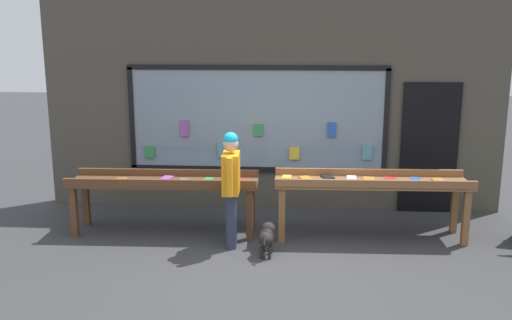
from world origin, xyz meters
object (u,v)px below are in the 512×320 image
(display_table_left, at_px, (164,185))
(small_dog, at_px, (267,236))
(display_table_right, at_px, (372,186))
(person_browsing, at_px, (231,182))

(display_table_left, relative_size, small_dog, 4.98)
(display_table_right, relative_size, small_dog, 4.99)
(display_table_right, relative_size, person_browsing, 1.72)
(display_table_right, xyz_separation_m, small_dog, (-1.43, -0.79, -0.49))
(display_table_right, distance_m, small_dog, 1.70)
(display_table_left, height_order, person_browsing, person_browsing)
(person_browsing, height_order, small_dog, person_browsing)
(display_table_right, height_order, small_dog, display_table_right)
(small_dog, bearing_deg, person_browsing, 64.53)
(display_table_left, relative_size, person_browsing, 1.72)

